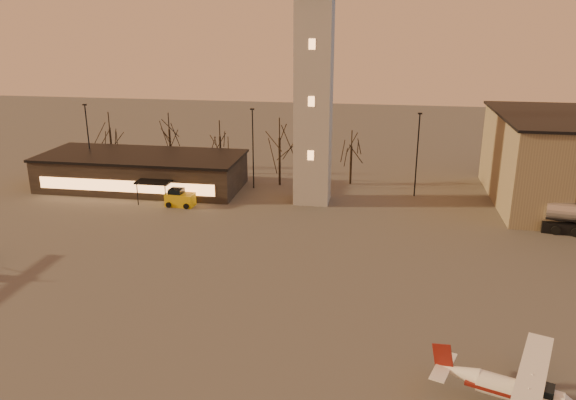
{
  "coord_description": "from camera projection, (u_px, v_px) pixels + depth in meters",
  "views": [
    {
      "loc": [
        7.61,
        -32.71,
        20.61
      ],
      "look_at": [
        -0.05,
        13.0,
        5.55
      ],
      "focal_mm": 35.0,
      "sensor_mm": 36.0,
      "label": 1
    }
  ],
  "objects": [
    {
      "name": "terminal",
      "position": [
        142.0,
        171.0,
        71.03
      ],
      "size": [
        25.4,
        12.2,
        4.3
      ],
      "color": "black",
      "rests_on": "ground"
    },
    {
      "name": "ground",
      "position": [
        257.0,
        335.0,
        38.24
      ],
      "size": [
        220.0,
        220.0,
        0.0
      ],
      "primitive_type": "plane",
      "color": "#484543",
      "rests_on": "ground"
    },
    {
      "name": "control_tower",
      "position": [
        314.0,
        59.0,
        61.33
      ],
      "size": [
        6.8,
        6.8,
        32.6
      ],
      "color": "#A39F9A",
      "rests_on": "ground"
    },
    {
      "name": "cessna_front",
      "position": [
        521.0,
        396.0,
        30.58
      ],
      "size": [
        8.56,
        10.47,
        2.94
      ],
      "rotation": [
        0.0,
        0.0,
        -0.34
      ],
      "color": "white",
      "rests_on": "ground"
    },
    {
      "name": "light_poles",
      "position": [
        318.0,
        155.0,
        65.57
      ],
      "size": [
        58.5,
        12.25,
        10.14
      ],
      "color": "black",
      "rests_on": "ground"
    },
    {
      "name": "tree_row",
      "position": [
        220.0,
        133.0,
        75.29
      ],
      "size": [
        37.2,
        9.2,
        8.8
      ],
      "color": "black",
      "rests_on": "ground"
    },
    {
      "name": "service_cart",
      "position": [
        180.0,
        199.0,
        64.39
      ],
      "size": [
        3.31,
        2.22,
        2.03
      ],
      "rotation": [
        0.0,
        0.0,
        -0.06
      ],
      "color": "gold",
      "rests_on": "ground"
    }
  ]
}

